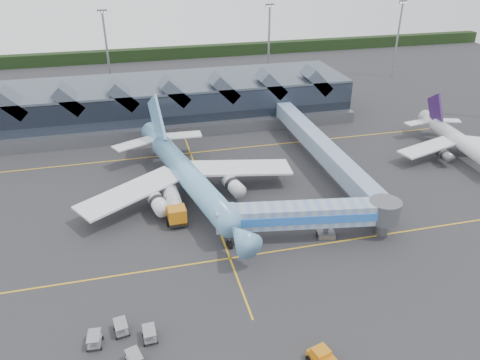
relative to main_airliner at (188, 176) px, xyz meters
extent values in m
plane|color=#272729|center=(2.90, -10.20, -4.11)|extent=(260.00, 260.00, 0.00)
cube|color=gold|center=(2.90, -18.20, -4.10)|extent=(120.00, 0.25, 0.01)
cube|color=gold|center=(2.90, 17.80, -4.10)|extent=(120.00, 0.25, 0.01)
cube|color=gold|center=(2.90, -0.20, -4.10)|extent=(0.25, 60.00, 0.01)
cube|color=black|center=(2.90, 99.80, -2.11)|extent=(260.00, 4.00, 4.00)
cube|color=black|center=(-2.10, 37.80, 0.39)|extent=(90.00, 20.00, 9.00)
cube|color=#444E5B|center=(-2.10, 37.80, 5.09)|extent=(90.00, 20.00, 0.60)
cube|color=slate|center=(-2.10, 26.80, -2.81)|extent=(90.00, 2.50, 2.60)
cube|color=#444E5B|center=(-31.10, 30.80, 5.19)|extent=(6.43, 6.00, 6.43)
cube|color=#444E5B|center=(-20.10, 30.80, 5.19)|extent=(6.43, 6.00, 6.43)
cube|color=#444E5B|center=(-9.10, 30.80, 5.19)|extent=(6.43, 6.00, 6.43)
cube|color=#444E5B|center=(1.90, 30.80, 5.19)|extent=(6.43, 6.00, 6.43)
cube|color=#444E5B|center=(12.90, 30.80, 5.19)|extent=(6.43, 6.00, 6.43)
cube|color=#444E5B|center=(23.90, 30.80, 5.19)|extent=(6.43, 6.00, 6.43)
cube|color=#444E5B|center=(34.90, 30.80, 5.19)|extent=(6.43, 6.00, 6.43)
cylinder|color=gray|center=(-12.10, 61.80, 6.89)|extent=(0.56, 0.56, 22.00)
cube|color=slate|center=(-12.10, 61.80, 17.89)|extent=(2.40, 0.50, 0.90)
cylinder|color=gray|center=(32.90, 61.80, 6.89)|extent=(0.56, 0.56, 22.00)
cube|color=slate|center=(32.90, 61.80, 17.89)|extent=(2.40, 0.50, 0.90)
cylinder|color=gray|center=(72.90, 59.80, 6.89)|extent=(0.56, 0.56, 22.00)
cube|color=slate|center=(72.90, 59.80, 17.89)|extent=(2.40, 0.50, 0.90)
cylinder|color=#639FC8|center=(0.30, -1.38, 0.02)|extent=(10.34, 31.08, 3.82)
cone|color=#639FC8|center=(4.17, -19.11, 0.02)|extent=(4.87, 6.00, 3.82)
cube|color=black|center=(4.31, -19.76, 0.82)|extent=(1.49, 0.64, 0.48)
cone|color=#639FC8|center=(-3.75, 17.21, 0.30)|extent=(5.24, 7.73, 3.82)
cube|color=white|center=(-9.52, -2.21, -0.65)|extent=(17.90, 13.73, 1.26)
cube|color=white|center=(9.58, 1.96, -0.65)|extent=(17.86, 7.45, 1.26)
cylinder|color=white|center=(-5.59, -4.93, -1.61)|extent=(3.45, 5.69, 2.37)
cylinder|color=white|center=(7.14, -2.16, -1.61)|extent=(3.45, 5.69, 2.37)
cube|color=#639FC8|center=(-3.38, 15.48, 4.29)|extent=(2.53, 9.66, 10.53)
cube|color=white|center=(-8.07, 14.91, 0.30)|extent=(8.51, 6.31, 0.25)
cube|color=white|center=(1.13, 16.91, 0.30)|extent=(8.05, 3.33, 0.25)
cylinder|color=slate|center=(3.41, -15.65, -3.00)|extent=(0.28, 0.28, 2.21)
cylinder|color=slate|center=(-3.15, -0.78, -3.00)|extent=(0.28, 0.28, 2.21)
cylinder|color=slate|center=(3.19, 0.61, -3.00)|extent=(0.28, 0.28, 2.21)
cylinder|color=black|center=(3.41, -15.65, -3.71)|extent=(0.74, 1.48, 1.42)
cylinder|color=white|center=(54.53, 1.67, -0.84)|extent=(4.55, 21.33, 3.02)
cone|color=white|center=(55.47, 14.64, -0.62)|extent=(3.37, 5.04, 3.02)
cube|color=white|center=(47.54, 3.15, -1.37)|extent=(13.15, 6.83, 1.01)
cylinder|color=slate|center=(49.72, 0.51, -2.13)|extent=(2.13, 3.75, 1.87)
cube|color=#34194D|center=(55.38, 13.43, 2.18)|extent=(0.94, 6.81, 7.37)
cube|color=white|center=(52.01, 13.98, -0.62)|extent=(6.04, 3.07, 0.25)
cube|color=white|center=(58.80, 13.49, -0.62)|extent=(6.14, 3.81, 0.25)
cylinder|color=slate|center=(52.03, 2.76, -3.23)|extent=(0.28, 0.28, 1.75)
cylinder|color=slate|center=(57.16, 2.39, -3.23)|extent=(0.28, 0.28, 1.75)
cube|color=#7189BC|center=(14.63, -16.05, -0.06)|extent=(21.29, 6.44, 3.05)
cube|color=blue|center=(14.37, -17.66, -0.06)|extent=(20.82, 3.44, 1.26)
cube|color=#7189BC|center=(3.19, -14.22, -0.06)|extent=(3.23, 3.76, 3.16)
cylinder|color=slate|center=(17.75, -16.54, -2.08)|extent=(0.74, 0.74, 4.05)
cube|color=slate|center=(17.75, -16.54, -3.63)|extent=(2.83, 2.48, 0.95)
cylinder|color=black|center=(16.71, -16.38, -3.74)|extent=(0.57, 1.00, 0.95)
cylinder|color=black|center=(18.79, -16.71, -3.74)|extent=(0.57, 1.00, 0.95)
cylinder|color=slate|center=(26.07, -17.87, -0.06)|extent=(4.63, 4.63, 3.16)
cylinder|color=slate|center=(26.07, -17.87, -2.08)|extent=(1.90, 1.90, 4.05)
cube|color=black|center=(-3.20, -4.66, -3.27)|extent=(3.05, 10.15, 0.56)
cube|color=#BF6E12|center=(-3.06, -8.45, -2.10)|extent=(2.77, 2.56, 2.46)
cube|color=black|center=(-3.02, -9.34, -1.54)|extent=(2.46, 0.26, 1.12)
cylinder|color=#B3B4B8|center=(-3.25, -3.32, -1.76)|extent=(2.81, 6.57, 2.57)
sphere|color=#B3B4B8|center=(-3.37, -0.08, -1.76)|extent=(2.46, 2.46, 2.46)
sphere|color=#B3B4B8|center=(-3.13, -6.55, -1.76)|extent=(2.46, 2.46, 2.46)
cylinder|color=black|center=(-4.47, -8.06, -3.55)|extent=(0.43, 1.13, 1.12)
cylinder|color=black|center=(-1.68, -7.95, -3.55)|extent=(0.43, 1.13, 1.12)
cylinder|color=black|center=(-4.61, -4.15, -3.55)|extent=(0.43, 1.13, 1.12)
cylinder|color=black|center=(-1.82, -4.05, -3.55)|extent=(0.43, 1.13, 1.12)
cylinder|color=black|center=(-4.72, -1.36, -3.55)|extent=(0.43, 1.13, 1.12)
cylinder|color=black|center=(-1.93, -1.26, -3.55)|extent=(0.43, 1.13, 1.12)
cube|color=#BF6E12|center=(8.13, -37.59, -2.74)|extent=(2.03, 1.90, 0.66)
cylinder|color=black|center=(6.94, -37.33, -3.73)|extent=(0.47, 0.80, 0.75)
cylinder|color=black|center=(9.03, -36.76, -3.73)|extent=(0.47, 0.80, 0.75)
cube|color=gray|center=(-11.92, -28.50, -3.57)|extent=(1.67, 2.31, 0.15)
cube|color=gray|center=(-11.92, -28.50, -2.65)|extent=(1.67, 2.31, 0.08)
cylinder|color=black|center=(-11.32, -27.62, -3.93)|extent=(0.17, 0.36, 0.35)
cube|color=gray|center=(-8.91, -30.27, -3.57)|extent=(1.47, 2.20, 0.15)
cube|color=gray|center=(-8.91, -30.27, -2.65)|extent=(1.47, 2.20, 0.08)
cylinder|color=black|center=(-8.23, -29.46, -3.93)|extent=(0.14, 0.35, 0.35)
cube|color=gray|center=(-14.77, -29.62, -3.57)|extent=(1.55, 2.25, 0.15)
cube|color=gray|center=(-14.77, -29.62, -2.65)|extent=(1.55, 2.25, 0.08)
cylinder|color=black|center=(-13.97, -28.92, -3.93)|extent=(0.15, 0.36, 0.35)
cube|color=gray|center=(-10.69, -33.28, -2.65)|extent=(1.93, 2.44, 0.08)
cylinder|color=black|center=(-10.23, -32.32, -3.93)|extent=(0.22, 0.37, 0.35)
camera|label=1|loc=(-8.35, -68.92, 35.64)|focal=35.00mm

